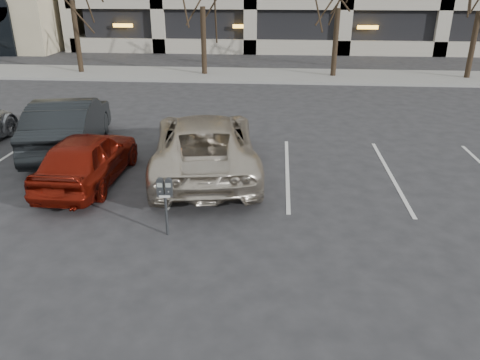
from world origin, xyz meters
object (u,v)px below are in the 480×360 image
at_px(car_dark, 69,124).
at_px(parking_meter, 165,193).
at_px(suv_silver, 205,144).
at_px(car_red, 88,158).

bearing_deg(car_dark, parking_meter, 118.51).
bearing_deg(suv_silver, car_red, 10.17).
bearing_deg(car_red, suv_silver, -159.90).
distance_m(parking_meter, car_red, 3.64).
xyz_separation_m(suv_silver, car_red, (-2.88, -1.00, -0.12)).
distance_m(suv_silver, car_red, 3.06).
xyz_separation_m(parking_meter, car_red, (-2.62, 2.52, -0.27)).
height_order(parking_meter, car_red, car_red).
bearing_deg(parking_meter, car_dark, 126.32).
bearing_deg(car_red, parking_meter, 137.02).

